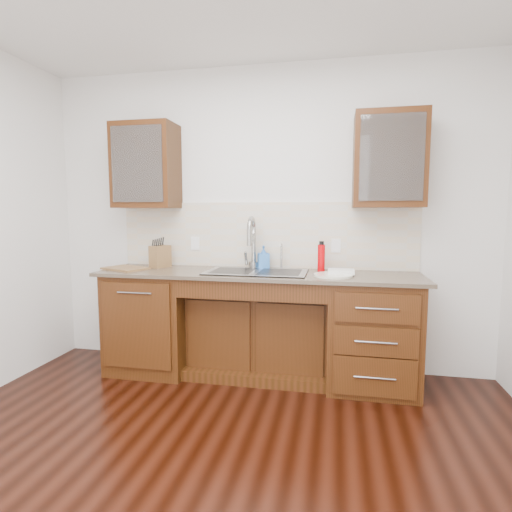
% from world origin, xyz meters
% --- Properties ---
extents(ground, '(4.00, 3.50, 0.10)m').
position_xyz_m(ground, '(0.00, 0.00, -0.05)').
color(ground, black).
extents(wall_back, '(4.00, 0.10, 2.70)m').
position_xyz_m(wall_back, '(0.00, 1.80, 1.35)').
color(wall_back, white).
rests_on(wall_back, ground).
extents(base_cabinet_left, '(0.70, 0.62, 0.88)m').
position_xyz_m(base_cabinet_left, '(-0.95, 1.44, 0.44)').
color(base_cabinet_left, '#593014').
rests_on(base_cabinet_left, ground).
extents(base_cabinet_center, '(1.20, 0.44, 0.70)m').
position_xyz_m(base_cabinet_center, '(0.00, 1.53, 0.35)').
color(base_cabinet_center, '#593014').
rests_on(base_cabinet_center, ground).
extents(base_cabinet_right, '(0.70, 0.62, 0.88)m').
position_xyz_m(base_cabinet_right, '(0.95, 1.44, 0.44)').
color(base_cabinet_right, '#593014').
rests_on(base_cabinet_right, ground).
extents(countertop, '(2.70, 0.65, 0.03)m').
position_xyz_m(countertop, '(0.00, 1.43, 0.90)').
color(countertop, '#84705B').
rests_on(countertop, base_cabinet_left).
extents(backsplash, '(2.70, 0.02, 0.59)m').
position_xyz_m(backsplash, '(0.00, 1.74, 1.21)').
color(backsplash, beige).
rests_on(backsplash, wall_back).
extents(sink, '(0.84, 0.46, 0.19)m').
position_xyz_m(sink, '(0.00, 1.41, 0.83)').
color(sink, '#9E9EA5').
rests_on(sink, countertop).
extents(faucet, '(0.04, 0.04, 0.40)m').
position_xyz_m(faucet, '(-0.07, 1.64, 1.11)').
color(faucet, '#999993').
rests_on(faucet, countertop).
extents(filter_tap, '(0.02, 0.02, 0.24)m').
position_xyz_m(filter_tap, '(0.18, 1.65, 1.03)').
color(filter_tap, '#999993').
rests_on(filter_tap, countertop).
extents(upper_cabinet_left, '(0.55, 0.34, 0.75)m').
position_xyz_m(upper_cabinet_left, '(-1.05, 1.58, 1.83)').
color(upper_cabinet_left, '#593014').
rests_on(upper_cabinet_left, wall_back).
extents(upper_cabinet_right, '(0.55, 0.34, 0.75)m').
position_xyz_m(upper_cabinet_right, '(1.05, 1.58, 1.83)').
color(upper_cabinet_right, '#593014').
rests_on(upper_cabinet_right, wall_back).
extents(outlet_left, '(0.08, 0.01, 0.12)m').
position_xyz_m(outlet_left, '(-0.65, 1.73, 1.12)').
color(outlet_left, white).
rests_on(outlet_left, backsplash).
extents(outlet_right, '(0.08, 0.01, 0.12)m').
position_xyz_m(outlet_right, '(0.65, 1.73, 1.12)').
color(outlet_right, white).
rests_on(outlet_right, backsplash).
extents(soap_bottle, '(0.12, 0.12, 0.21)m').
position_xyz_m(soap_bottle, '(0.02, 1.63, 1.01)').
color(soap_bottle, '#387DD9').
rests_on(soap_bottle, countertop).
extents(water_bottle, '(0.07, 0.07, 0.23)m').
position_xyz_m(water_bottle, '(0.53, 1.58, 1.02)').
color(water_bottle, '#CC0006').
rests_on(water_bottle, countertop).
extents(plate, '(0.38, 0.38, 0.02)m').
position_xyz_m(plate, '(0.63, 1.34, 0.92)').
color(plate, silver).
rests_on(plate, countertop).
extents(dish_towel, '(0.21, 0.15, 0.03)m').
position_xyz_m(dish_towel, '(0.69, 1.40, 0.94)').
color(dish_towel, white).
rests_on(dish_towel, plate).
extents(knife_block, '(0.17, 0.21, 0.20)m').
position_xyz_m(knife_block, '(-0.92, 1.55, 1.01)').
color(knife_block, brown).
rests_on(knife_block, countertop).
extents(cutting_board, '(0.44, 0.38, 0.02)m').
position_xyz_m(cutting_board, '(-1.17, 1.37, 0.92)').
color(cutting_board, olive).
rests_on(cutting_board, countertop).
extents(cup_left_a, '(0.16, 0.16, 0.10)m').
position_xyz_m(cup_left_a, '(-1.17, 1.58, 1.78)').
color(cup_left_a, silver).
rests_on(cup_left_a, upper_cabinet_left).
extents(cup_left_b, '(0.13, 0.13, 0.10)m').
position_xyz_m(cup_left_b, '(-0.91, 1.58, 1.77)').
color(cup_left_b, white).
rests_on(cup_left_b, upper_cabinet_left).
extents(cup_right_a, '(0.18, 0.18, 0.11)m').
position_xyz_m(cup_right_a, '(0.94, 1.58, 1.78)').
color(cup_right_a, silver).
rests_on(cup_right_a, upper_cabinet_right).
extents(cup_right_b, '(0.11, 0.11, 0.10)m').
position_xyz_m(cup_right_b, '(1.14, 1.58, 1.77)').
color(cup_right_b, white).
rests_on(cup_right_b, upper_cabinet_right).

